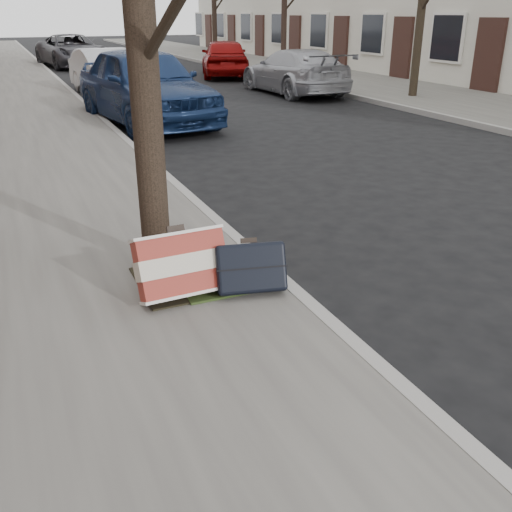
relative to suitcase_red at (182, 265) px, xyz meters
name	(u,v)px	position (x,y,z in m)	size (l,w,h in m)	color
ground	(468,309)	(2.13, -0.94, -0.39)	(120.00, 120.00, 0.00)	black
far_sidewalk	(336,79)	(9.93, 14.06, -0.33)	(4.00, 70.00, 0.12)	slate
dirt_patch	(189,279)	(0.13, 0.26, -0.27)	(0.85, 0.85, 0.01)	black
suitcase_red	(182,265)	(0.00, 0.00, 0.00)	(0.71, 0.20, 0.51)	maroon
suitcase_navy	(251,267)	(0.53, -0.16, -0.05)	(0.56, 0.18, 0.40)	black
car_near_front	(145,85)	(1.78, 8.45, 0.41)	(1.90, 4.71, 1.61)	navy
car_near_mid	(107,72)	(1.86, 13.44, 0.24)	(1.35, 3.86, 1.27)	#B6BABF
car_near_back	(72,51)	(2.15, 23.30, 0.29)	(2.26, 4.91, 1.36)	#36363B
car_far_front	(294,71)	(6.93, 11.52, 0.24)	(1.78, 4.38, 1.27)	#9E9FA6
car_far_back	(225,57)	(6.79, 16.85, 0.30)	(1.63, 4.04, 1.38)	maroon
tree_far_a	(422,2)	(9.33, 9.04, 2.07)	(0.22, 0.22, 4.69)	black
tree_far_b	(284,2)	(9.33, 17.08, 2.19)	(0.21, 0.21, 4.94)	black
tree_far_c	(214,4)	(9.33, 24.86, 2.23)	(0.24, 0.24, 5.00)	black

